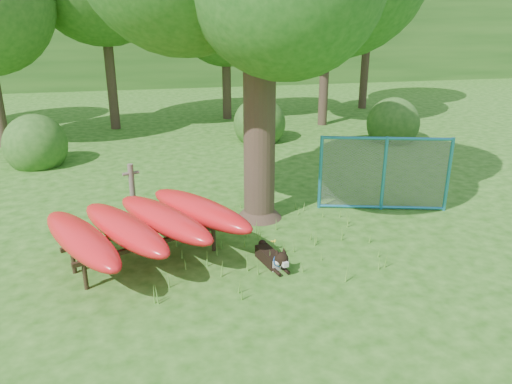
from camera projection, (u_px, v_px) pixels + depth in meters
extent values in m
plane|color=#1F5310|center=(259.00, 269.00, 8.77)|extent=(80.00, 80.00, 0.00)
cylinder|color=#36271D|center=(259.00, 99.00, 10.08)|extent=(0.82, 0.82, 5.19)
cone|color=#36271D|center=(259.00, 206.00, 10.88)|extent=(1.23, 1.23, 0.52)
cylinder|color=#36271D|center=(291.00, 62.00, 9.80)|extent=(1.48, 0.29, 1.11)
cylinder|color=#36271D|center=(234.00, 39.00, 9.92)|extent=(0.97, 0.99, 1.06)
cylinder|color=brown|center=(133.00, 193.00, 10.52)|extent=(0.15, 0.15, 1.29)
cylinder|color=brown|center=(131.00, 173.00, 10.36)|extent=(0.35, 0.18, 0.07)
cylinder|color=black|center=(85.00, 276.00, 8.07)|extent=(0.10, 0.10, 0.46)
cylinder|color=black|center=(214.00, 239.00, 9.37)|extent=(0.10, 0.10, 0.46)
cylinder|color=black|center=(73.00, 261.00, 8.56)|extent=(0.10, 0.10, 0.46)
cylinder|color=black|center=(197.00, 228.00, 9.87)|extent=(0.10, 0.10, 0.46)
cube|color=black|center=(153.00, 244.00, 8.63)|extent=(2.59, 1.16, 0.07)
cube|color=black|center=(138.00, 231.00, 9.13)|extent=(2.59, 1.16, 0.07)
ellipsoid|color=red|center=(81.00, 239.00, 8.19)|extent=(1.85, 2.77, 0.45)
ellipsoid|color=red|center=(124.00, 229.00, 8.59)|extent=(1.92, 2.75, 0.45)
ellipsoid|color=red|center=(164.00, 219.00, 8.99)|extent=(1.99, 2.72, 0.45)
ellipsoid|color=red|center=(200.00, 210.00, 9.40)|extent=(2.06, 2.69, 0.45)
cube|color=black|center=(269.00, 257.00, 8.96)|extent=(0.40, 0.70, 0.23)
cube|color=silver|center=(277.00, 264.00, 8.73)|extent=(0.23, 0.18, 0.21)
sphere|color=black|center=(281.00, 259.00, 8.52)|extent=(0.25, 0.25, 0.25)
cube|color=silver|center=(285.00, 264.00, 8.44)|extent=(0.12, 0.15, 0.08)
sphere|color=silver|center=(278.00, 262.00, 8.49)|extent=(0.11, 0.11, 0.11)
sphere|color=silver|center=(286.00, 260.00, 8.55)|extent=(0.11, 0.11, 0.11)
cone|color=black|center=(277.00, 252.00, 8.48)|extent=(0.09, 0.10, 0.12)
cone|color=black|center=(284.00, 250.00, 8.54)|extent=(0.12, 0.13, 0.12)
cylinder|color=black|center=(276.00, 271.00, 8.59)|extent=(0.13, 0.29, 0.07)
cylinder|color=black|center=(285.00, 269.00, 8.66)|extent=(0.13, 0.29, 0.07)
sphere|color=black|center=(262.00, 244.00, 9.25)|extent=(0.15, 0.15, 0.15)
torus|color=#174CAE|center=(279.00, 260.00, 8.61)|extent=(0.25, 0.12, 0.24)
cylinder|color=teal|center=(320.00, 173.00, 11.21)|extent=(0.09, 0.09, 1.70)
cylinder|color=teal|center=(384.00, 174.00, 11.13)|extent=(0.09, 0.09, 1.70)
cylinder|color=teal|center=(448.00, 175.00, 11.05)|extent=(0.09, 0.09, 1.70)
cylinder|color=teal|center=(387.00, 138.00, 10.85)|extent=(2.74, 0.82, 0.07)
cylinder|color=teal|center=(381.00, 207.00, 11.40)|extent=(2.74, 0.82, 0.07)
plane|color=gray|center=(384.00, 174.00, 11.13)|extent=(2.72, 0.76, 2.83)
cylinder|color=#599531|center=(273.00, 246.00, 9.43)|extent=(0.01, 0.01, 0.18)
sphere|color=yellow|center=(273.00, 241.00, 9.40)|extent=(0.03, 0.03, 0.03)
sphere|color=yellow|center=(275.00, 240.00, 9.42)|extent=(0.03, 0.03, 0.03)
sphere|color=yellow|center=(272.00, 241.00, 9.42)|extent=(0.03, 0.03, 0.03)
sphere|color=yellow|center=(275.00, 242.00, 9.38)|extent=(0.03, 0.03, 0.03)
sphere|color=yellow|center=(273.00, 241.00, 9.37)|extent=(0.03, 0.03, 0.03)
cylinder|color=#36271D|center=(109.00, 58.00, 18.30)|extent=(0.36, 0.36, 5.25)
cylinder|color=#36271D|center=(226.00, 72.00, 20.35)|extent=(0.36, 0.36, 3.85)
sphere|color=#26531B|center=(225.00, 14.00, 19.59)|extent=(4.00, 4.00, 4.00)
cylinder|color=#36271D|center=(325.00, 63.00, 19.05)|extent=(0.36, 0.36, 4.76)
cylinder|color=#36271D|center=(366.00, 54.00, 22.37)|extent=(0.36, 0.36, 4.90)
sphere|color=#26531B|center=(39.00, 165.00, 14.67)|extent=(1.80, 1.80, 1.80)
sphere|color=#26531B|center=(391.00, 141.00, 17.40)|extent=(1.80, 1.80, 1.80)
sphere|color=#26531B|center=(259.00, 140.00, 17.43)|extent=(1.80, 1.80, 1.80)
cube|color=#26531B|center=(169.00, 31.00, 33.46)|extent=(80.00, 12.00, 6.00)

